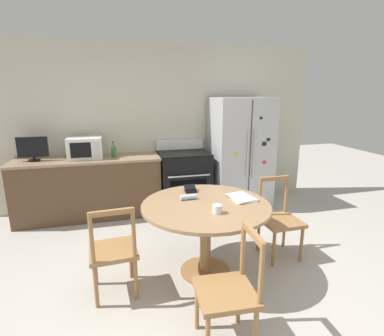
{
  "coord_description": "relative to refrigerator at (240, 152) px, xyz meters",
  "views": [
    {
      "loc": [
        -0.77,
        -2.24,
        1.84
      ],
      "look_at": [
        0.12,
        1.15,
        0.95
      ],
      "focal_mm": 28.0,
      "sensor_mm": 36.0,
      "label": 1
    }
  ],
  "objects": [
    {
      "name": "dining_chair_left",
      "position": [
        -2.05,
        -1.9,
        -0.45
      ],
      "size": [
        0.45,
        0.45,
        0.9
      ],
      "rotation": [
        0.0,
        0.0,
        6.35
      ],
      "color": "#9E7042",
      "rests_on": "ground_plane"
    },
    {
      "name": "dining_chair_right",
      "position": [
        -0.23,
        -1.66,
        -0.45
      ],
      "size": [
        0.43,
        0.43,
        0.9
      ],
      "rotation": [
        0.0,
        0.0,
        3.16
      ],
      "color": "#9E7042",
      "rests_on": "ground_plane"
    },
    {
      "name": "oven_range",
      "position": [
        -0.93,
        0.06,
        -0.41
      ],
      "size": [
        0.78,
        0.68,
        1.08
      ],
      "color": "black",
      "rests_on": "ground_plane"
    },
    {
      "name": "counter_bottle",
      "position": [
        -2.0,
        0.08,
        0.11
      ],
      "size": [
        0.07,
        0.07,
        0.24
      ],
      "color": "#2D6B38",
      "rests_on": "kitchen_counter"
    },
    {
      "name": "refrigerator",
      "position": [
        0.0,
        0.0,
        0.0
      ],
      "size": [
        0.92,
        0.78,
        1.76
      ],
      "color": "#B2B5BA",
      "rests_on": "ground_plane"
    },
    {
      "name": "wallet",
      "position": [
        -1.2,
        -1.38,
        -0.09
      ],
      "size": [
        0.12,
        0.13,
        0.07
      ],
      "color": "black",
      "rests_on": "dining_table"
    },
    {
      "name": "dining_chair_near",
      "position": [
        -1.24,
        -2.69,
        -0.45
      ],
      "size": [
        0.45,
        0.45,
        0.9
      ],
      "rotation": [
        0.0,
        0.0,
        1.51
      ],
      "color": "#9E7042",
      "rests_on": "ground_plane"
    },
    {
      "name": "back_wall",
      "position": [
        -1.21,
        0.44,
        0.42
      ],
      "size": [
        5.2,
        0.1,
        2.6
      ],
      "color": "beige",
      "rests_on": "ground_plane"
    },
    {
      "name": "dining_table",
      "position": [
        -1.14,
        -1.78,
        -0.25
      ],
      "size": [
        1.29,
        1.29,
        0.76
      ],
      "color": "#997551",
      "rests_on": "ground_plane"
    },
    {
      "name": "ground_plane",
      "position": [
        -1.21,
        -2.21,
        -0.88
      ],
      "size": [
        14.0,
        14.0,
        0.0
      ],
      "primitive_type": "plane",
      "color": "#B2ADA3"
    },
    {
      "name": "candle_glass",
      "position": [
        -1.11,
        -2.03,
        -0.08
      ],
      "size": [
        0.09,
        0.09,
        0.08
      ],
      "color": "silver",
      "rests_on": "dining_table"
    },
    {
      "name": "microwave",
      "position": [
        -2.4,
        0.11,
        0.17
      ],
      "size": [
        0.48,
        0.39,
        0.3
      ],
      "color": "white",
      "rests_on": "kitchen_counter"
    },
    {
      "name": "mail_stack",
      "position": [
        -0.74,
        -1.73,
        -0.11
      ],
      "size": [
        0.27,
        0.34,
        0.02
      ],
      "color": "white",
      "rests_on": "dining_table"
    },
    {
      "name": "folded_napkin",
      "position": [
        -1.28,
        -1.62,
        -0.09
      ],
      "size": [
        0.17,
        0.06,
        0.05
      ],
      "color": "#A3BCDB",
      "rests_on": "dining_table"
    },
    {
      "name": "kitchen_counter",
      "position": [
        -2.38,
        0.08,
        -0.43
      ],
      "size": [
        2.09,
        0.64,
        0.9
      ],
      "color": "brown",
      "rests_on": "ground_plane"
    },
    {
      "name": "countertop_tv",
      "position": [
        -3.09,
        0.09,
        0.2
      ],
      "size": [
        0.4,
        0.16,
        0.34
      ],
      "color": "black",
      "rests_on": "kitchen_counter"
    }
  ]
}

